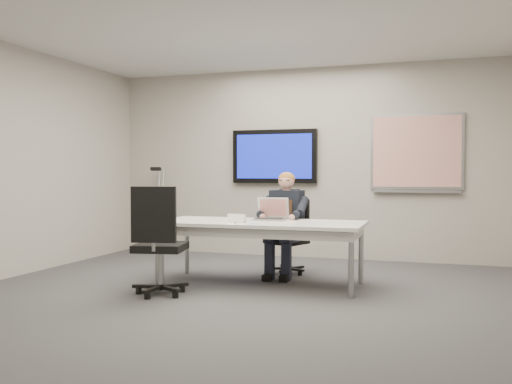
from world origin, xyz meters
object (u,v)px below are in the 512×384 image
(conference_table, at_px, (260,229))
(office_chair_far, at_px, (289,250))
(laptop, at_px, (271,214))
(office_chair_near, at_px, (159,261))
(seated_person, at_px, (283,234))

(conference_table, bearing_deg, office_chair_far, 79.50)
(office_chair_far, xyz_separation_m, laptop, (-0.07, -0.54, 0.49))
(office_chair_near, relative_size, seated_person, 0.89)
(conference_table, xyz_separation_m, office_chair_far, (0.13, 0.78, -0.34))
(seated_person, bearing_deg, laptop, -94.08)
(seated_person, relative_size, laptop, 3.25)
(conference_table, bearing_deg, laptop, 76.13)
(office_chair_near, height_order, laptop, office_chair_near)
(conference_table, xyz_separation_m, seated_person, (0.11, 0.56, -0.12))
(conference_table, bearing_deg, office_chair_near, -133.56)
(laptop, bearing_deg, seated_person, 72.69)
(laptop, bearing_deg, office_chair_near, -134.08)
(office_chair_near, height_order, seated_person, seated_person)
(office_chair_far, height_order, laptop, laptop)
(conference_table, distance_m, office_chair_far, 0.86)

